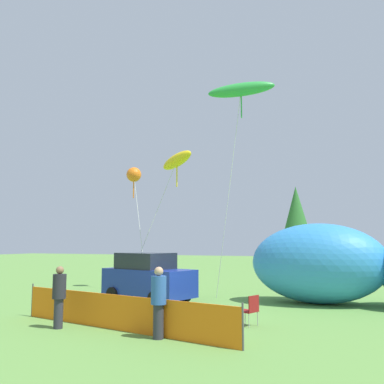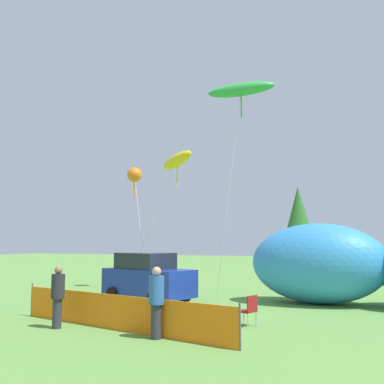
{
  "view_description": "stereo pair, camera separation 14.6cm",
  "coord_description": "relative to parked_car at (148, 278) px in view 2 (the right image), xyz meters",
  "views": [
    {
      "loc": [
        6.54,
        -13.96,
        2.49
      ],
      "look_at": [
        -0.49,
        3.68,
        4.71
      ],
      "focal_mm": 40.0,
      "sensor_mm": 36.0,
      "label": 1
    },
    {
      "loc": [
        6.67,
        -13.91,
        2.49
      ],
      "look_at": [
        -0.49,
        3.68,
        4.71
      ],
      "focal_mm": 40.0,
      "sensor_mm": 36.0,
      "label": 2
    }
  ],
  "objects": [
    {
      "name": "spectator_in_green_shirt",
      "position": [
        0.11,
        -5.77,
        -0.02
      ],
      "size": [
        0.39,
        0.39,
        1.78
      ],
      "color": "#2D2D38",
      "rests_on": "ground"
    },
    {
      "name": "folding_chair",
      "position": [
        5.19,
        -3.39,
        -0.48
      ],
      "size": [
        0.69,
        0.69,
        0.91
      ],
      "rotation": [
        0.0,
        0.0,
        2.78
      ],
      "color": "maroon",
      "rests_on": "ground"
    },
    {
      "name": "inflatable_cat",
      "position": [
        7.67,
        2.18,
        0.5
      ],
      "size": [
        7.93,
        3.41,
        3.25
      ],
      "rotation": [
        0.0,
        0.0,
        -0.03
      ],
      "color": "#338CD8",
      "rests_on": "ground"
    },
    {
      "name": "parked_car",
      "position": [
        0.0,
        0.0,
        0.0
      ],
      "size": [
        4.24,
        2.83,
        2.03
      ],
      "rotation": [
        0.0,
        0.0,
        -0.3
      ],
      "color": "navy",
      "rests_on": "ground"
    },
    {
      "name": "kite_yellow_hero",
      "position": [
        0.14,
        2.62,
        5.41
      ],
      "size": [
        3.48,
        1.37,
        7.02
      ],
      "color": "silver",
      "rests_on": "ground"
    },
    {
      "name": "spectator_in_red_shirt",
      "position": [
        3.39,
        -5.9,
        0.01
      ],
      "size": [
        0.4,
        0.4,
        1.84
      ],
      "color": "#2D2D38",
      "rests_on": "ground"
    },
    {
      "name": "kite_orange_flower",
      "position": [
        -3.17,
        4.28,
        5.15
      ],
      "size": [
        2.41,
        2.48,
        6.58
      ],
      "color": "silver",
      "rests_on": "ground"
    },
    {
      "name": "ground_plane",
      "position": [
        1.87,
        -2.18,
        -0.99
      ],
      "size": [
        120.0,
        120.0,
        0.0
      ],
      "primitive_type": "plane",
      "color": "#609342"
    },
    {
      "name": "kite_green_fish",
      "position": [
        3.61,
        1.89,
        8.26
      ],
      "size": [
        3.08,
        1.32,
        9.74
      ],
      "color": "silver",
      "rests_on": "ground"
    },
    {
      "name": "safety_fence",
      "position": [
        1.83,
        -5.33,
        -0.5
      ],
      "size": [
        7.87,
        1.88,
        1.08
      ],
      "rotation": [
        0.0,
        0.0,
        -0.23
      ],
      "color": "orange",
      "rests_on": "ground"
    },
    {
      "name": "horizon_tree_west",
      "position": [
        1.36,
        34.19,
        4.46
      ],
      "size": [
        3.73,
        3.73,
        8.89
      ],
      "color": "brown",
      "rests_on": "ground"
    }
  ]
}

